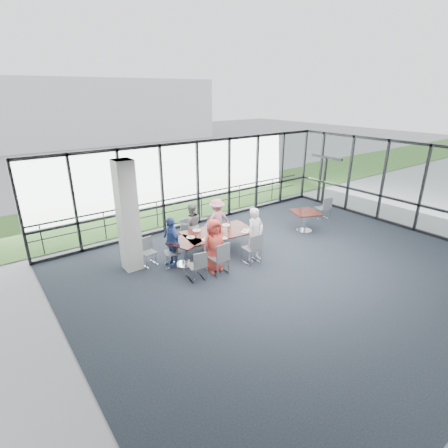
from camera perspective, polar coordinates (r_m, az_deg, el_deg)
floor at (r=10.37m, az=11.16°, el=-7.70°), size 12.00×10.00×0.02m
ceiling at (r=9.29m, az=12.55°, el=9.97°), size 12.00×10.00×0.04m
wall_left at (r=6.87m, az=-24.64°, el=-9.77°), size 0.10×10.00×3.20m
curtain_wall_back at (r=13.38m, az=-4.31°, el=6.65°), size 12.00×0.10×3.20m
curtain_wall_right at (r=14.60m, az=27.89°, el=5.48°), size 0.10×10.00×3.20m
exit_door at (r=16.61m, az=16.05°, el=6.76°), size 0.12×1.60×2.10m
structural_column at (r=10.11m, az=-15.44°, el=1.17°), size 0.50×0.50×3.20m
apron at (r=18.08m, az=-12.77°, el=4.66°), size 80.00×70.00×0.02m
grass_strip at (r=16.33m, az=-9.85°, el=3.24°), size 80.00×5.00×0.01m
hangar_main at (r=39.55m, az=-21.57°, el=16.83°), size 24.00×10.00×6.00m
guard_rail at (r=14.17m, az=-5.50°, el=2.80°), size 12.00×0.06×0.06m
main_table at (r=11.00m, az=-0.93°, el=-1.76°), size 2.34×1.48×0.75m
side_table_left at (r=10.36m, az=-6.33°, el=-3.47°), size 1.07×1.07×0.75m
side_table_right at (r=13.14m, az=13.17°, el=1.54°), size 1.21×1.21×0.75m
diner_near_left at (r=9.91m, az=-1.68°, el=-3.53°), size 0.79×0.53×1.57m
diner_near_right at (r=10.54m, az=5.11°, el=-1.74°), size 0.66×0.51×1.68m
diner_far_left at (r=11.58m, az=-5.33°, el=-0.13°), size 0.83×0.66×1.49m
diner_far_right at (r=11.99m, az=-1.15°, el=0.71°), size 1.02×0.63×1.49m
diner_end at (r=10.33m, az=-8.58°, el=-2.87°), size 0.49×0.89×1.52m
chair_main_nl at (r=9.87m, az=-0.82°, el=-5.60°), size 0.48×0.48×0.96m
chair_main_nr at (r=10.53m, az=4.51°, el=-3.97°), size 0.47×0.47×0.93m
chair_main_fl at (r=11.80m, az=-5.83°, el=-1.41°), size 0.42×0.42×0.85m
chair_main_fr at (r=12.27m, az=-1.47°, el=-0.48°), size 0.42×0.42×0.82m
chair_main_end at (r=10.42m, az=-8.46°, el=-4.63°), size 0.54×0.54×0.86m
chair_spare_la at (r=9.62m, az=-4.61°, el=-6.81°), size 0.48×0.48×0.84m
chair_spare_lb at (r=10.61m, az=-12.22°, el=-4.57°), size 0.45×0.45×0.81m
chair_spare_r at (r=14.71m, az=15.76°, el=2.51°), size 0.54×0.54×0.87m
plate_nl at (r=10.37m, az=-2.96°, el=-2.57°), size 0.26×0.26×0.01m
plate_nr at (r=10.93m, az=3.42°, el=-1.30°), size 0.24×0.24×0.01m
plate_fl at (r=11.08m, az=-4.48°, el=-1.02°), size 0.26×0.26×0.01m
plate_fr at (r=11.48m, az=0.33°, el=-0.16°), size 0.27×0.27×0.01m
plate_end at (r=10.57m, az=-5.47°, el=-2.17°), size 0.25×0.25×0.01m
tumbler_a at (r=10.55m, az=-1.34°, el=-1.71°), size 0.08×0.08×0.15m
tumbler_b at (r=10.91m, az=0.90°, el=-0.96°), size 0.07×0.07×0.14m
tumbler_c at (r=11.20m, az=-1.52°, el=-0.35°), size 0.08×0.08×0.15m
tumbler_d at (r=10.47m, az=-4.39°, el=-2.02°), size 0.07×0.07×0.14m
menu_a at (r=10.46m, az=-0.21°, el=-2.35°), size 0.33×0.28×0.00m
menu_b at (r=11.13m, az=3.98°, el=-0.94°), size 0.38×0.34×0.00m
menu_c at (r=11.34m, az=-1.44°, el=-0.46°), size 0.33×0.25×0.00m
condiment_caddy at (r=11.01m, az=-0.87°, el=-1.04°), size 0.10×0.07×0.04m
ketchup_bottle at (r=10.94m, az=-1.09°, el=-0.79°), size 0.06×0.06×0.18m
green_bottle at (r=10.96m, az=-0.86°, el=-0.68°), size 0.05×0.05×0.20m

